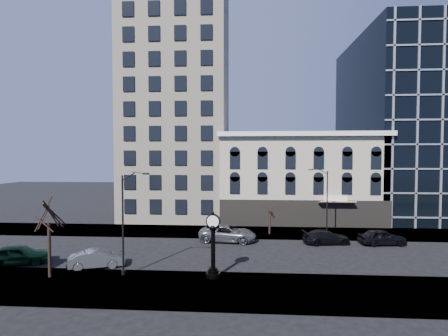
# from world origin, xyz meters

# --- Properties ---
(ground) EXTENTS (160.00, 160.00, 0.00)m
(ground) POSITION_xyz_m (0.00, 0.00, 0.00)
(ground) COLOR black
(ground) RESTS_ON ground
(sidewalk_far) EXTENTS (160.00, 6.00, 0.12)m
(sidewalk_far) POSITION_xyz_m (0.00, 8.00, 0.06)
(sidewalk_far) COLOR gray
(sidewalk_far) RESTS_ON ground
(sidewalk_near) EXTENTS (160.00, 6.00, 0.12)m
(sidewalk_near) POSITION_xyz_m (0.00, -8.00, 0.06)
(sidewalk_near) COLOR gray
(sidewalk_near) RESTS_ON ground
(cream_tower) EXTENTS (15.90, 15.40, 42.50)m
(cream_tower) POSITION_xyz_m (-6.11, 18.88, 19.32)
(cream_tower) COLOR beige
(cream_tower) RESTS_ON ground
(victorian_row) EXTENTS (22.60, 11.19, 12.50)m
(victorian_row) POSITION_xyz_m (12.00, 15.89, 6.00)
(victorian_row) COLOR #B4AB94
(victorian_row) RESTS_ON ground
(glass_office) EXTENTS (20.00, 20.15, 28.00)m
(glass_office) POSITION_xyz_m (32.00, 20.91, 14.00)
(glass_office) COLOR black
(glass_office) RESTS_ON ground
(street_clock) EXTENTS (1.12, 1.12, 4.96)m
(street_clock) POSITION_xyz_m (1.77, -6.00, 2.36)
(street_clock) COLOR black
(street_clock) RESTS_ON sidewalk_near
(street_lamp_near) EXTENTS (2.10, 0.44, 8.10)m
(street_lamp_near) POSITION_xyz_m (-4.58, -6.06, 6.24)
(street_lamp_near) COLOR black
(street_lamp_near) RESTS_ON sidewalk_near
(street_lamp_far) EXTENTS (2.06, 0.38, 7.94)m
(street_lamp_far) POSITION_xyz_m (13.01, 6.13, 6.11)
(street_lamp_far) COLOR black
(street_lamp_far) RESTS_ON sidewalk_far
(bare_tree_near) EXTENTS (3.88, 3.88, 6.67)m
(bare_tree_near) POSITION_xyz_m (-10.53, -6.77, 5.15)
(bare_tree_near) COLOR black
(bare_tree_near) RESTS_ON sidewalk_near
(bare_tree_far) EXTENTS (2.07, 2.07, 3.56)m
(bare_tree_far) POSITION_xyz_m (7.21, 7.09, 2.79)
(bare_tree_far) COLOR black
(bare_tree_far) RESTS_ON sidewalk_far
(car_near_a) EXTENTS (5.26, 3.47, 1.66)m
(car_near_a) POSITION_xyz_m (-15.18, -4.00, 0.83)
(car_near_a) COLOR #143F1E
(car_near_a) RESTS_ON ground
(car_near_b) EXTENTS (4.68, 2.83, 1.46)m
(car_near_b) POSITION_xyz_m (-8.06, -4.30, 0.73)
(car_near_b) COLOR #595B60
(car_near_b) RESTS_ON ground
(car_far_a) EXTENTS (6.41, 3.35, 1.72)m
(car_far_a) POSITION_xyz_m (2.41, 4.12, 0.86)
(car_far_a) COLOR #595B60
(car_far_a) RESTS_ON ground
(car_far_b) EXTENTS (5.17, 2.72, 1.43)m
(car_far_b) POSITION_xyz_m (12.85, 3.74, 0.71)
(car_far_b) COLOR black
(car_far_b) RESTS_ON ground
(car_far_c) EXTENTS (4.87, 2.35, 1.60)m
(car_far_c) POSITION_xyz_m (18.58, 3.73, 0.80)
(car_far_c) COLOR black
(car_far_c) RESTS_ON ground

